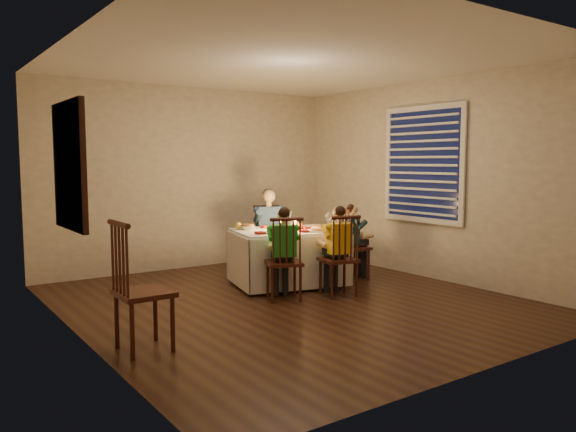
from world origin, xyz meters
TOP-DOWN VIEW (x-y plane):
  - ground at (0.00, 0.00)m, footprint 5.00×5.00m
  - wall_left at (-2.25, 0.00)m, footprint 0.02×5.00m
  - wall_right at (2.25, 0.00)m, footprint 0.02×5.00m
  - wall_back at (0.00, 2.50)m, footprint 4.50×0.02m
  - ceiling at (0.00, 0.00)m, footprint 5.00×5.00m
  - dining_table at (0.47, 0.71)m, footprint 1.52×1.25m
  - chair_adult at (0.64, 1.40)m, footprint 0.49×0.48m
  - chair_near_left at (-0.01, 0.11)m, footprint 0.50×0.49m
  - chair_near_right at (0.61, -0.09)m, footprint 0.46×0.45m
  - chair_end at (1.34, 0.49)m, footprint 0.41×0.42m
  - chair_extra at (-1.90, -0.61)m, footprint 0.42×0.45m
  - adult at (0.64, 1.40)m, footprint 0.51×0.49m
  - child_green at (-0.01, 0.11)m, footprint 0.43×0.42m
  - child_yellow at (0.61, -0.09)m, footprint 0.40×0.38m
  - child_teal at (1.34, 0.49)m, footprint 0.31×0.34m
  - setting_adult at (0.52, 1.01)m, footprint 0.31×0.31m
  - setting_green at (0.15, 0.53)m, footprint 0.31×0.31m
  - setting_yellow at (0.67, 0.38)m, footprint 0.31×0.31m
  - setting_teal at (0.90, 0.64)m, footprint 0.31×0.31m
  - candle_left at (0.39, 0.73)m, footprint 0.06×0.06m
  - candle_right at (0.56, 0.69)m, footprint 0.06×0.06m
  - squash at (-0.01, 1.11)m, footprint 0.09×0.09m
  - orange_fruit at (0.65, 0.72)m, footprint 0.08×0.08m
  - serving_bowl at (0.08, 1.05)m, footprint 0.26×0.26m
  - wall_mirror at (-2.22, 0.30)m, footprint 0.06×0.95m
  - window_blinds at (2.21, 0.10)m, footprint 0.07×1.34m

SIDE VIEW (x-z plane):
  - ground at x=0.00m, z-range 0.00..0.00m
  - chair_adult at x=0.64m, z-range -0.47..0.47m
  - chair_near_left at x=-0.01m, z-range -0.47..0.47m
  - chair_near_right at x=0.61m, z-range -0.47..0.47m
  - chair_end at x=1.34m, z-range -0.47..0.47m
  - chair_extra at x=-1.90m, z-range -0.54..0.54m
  - adult at x=0.64m, z-range -0.58..0.58m
  - child_green at x=-0.01m, z-range -0.52..0.52m
  - child_yellow at x=0.61m, z-range -0.52..0.52m
  - child_teal at x=1.34m, z-range -0.50..0.50m
  - dining_table at x=0.47m, z-range 0.16..0.82m
  - setting_adult at x=0.52m, z-range 0.69..0.71m
  - setting_green at x=0.15m, z-range 0.69..0.71m
  - setting_yellow at x=0.67m, z-range 0.69..0.71m
  - setting_teal at x=0.90m, z-range 0.69..0.71m
  - serving_bowl at x=0.08m, z-range 0.69..0.74m
  - orange_fruit at x=0.65m, z-range 0.69..0.77m
  - squash at x=-0.01m, z-range 0.69..0.78m
  - candle_left at x=0.39m, z-range 0.69..0.79m
  - candle_right at x=0.56m, z-range 0.69..0.79m
  - wall_left at x=-2.25m, z-range 0.00..2.60m
  - wall_right at x=2.25m, z-range 0.00..2.60m
  - wall_back at x=0.00m, z-range 0.00..2.60m
  - wall_mirror at x=-2.22m, z-range 0.92..2.08m
  - window_blinds at x=2.21m, z-range 0.73..2.27m
  - ceiling at x=0.00m, z-range 2.60..2.60m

